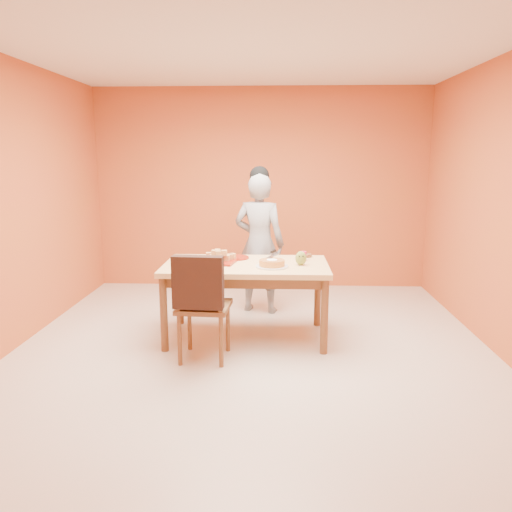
{
  "coord_description": "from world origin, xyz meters",
  "views": [
    {
      "loc": [
        0.22,
        -4.34,
        1.8
      ],
      "look_at": [
        0.02,
        0.3,
        0.86
      ],
      "focal_mm": 35.0,
      "sensor_mm": 36.0,
      "label": 1
    }
  ],
  "objects_px": {
    "dining_table": "(246,273)",
    "egg_ornament": "(301,258)",
    "person": "(259,244)",
    "magenta_glass": "(303,256)",
    "checker_tin": "(306,255)",
    "red_dinner_plate": "(236,258)",
    "dining_chair": "(204,304)",
    "sponge_cake": "(272,263)",
    "pastry_platter": "(218,261)"
  },
  "relations": [
    {
      "from": "dining_table",
      "to": "egg_ornament",
      "type": "relative_size",
      "value": 11.79
    },
    {
      "from": "person",
      "to": "magenta_glass",
      "type": "relative_size",
      "value": 17.38
    },
    {
      "from": "dining_table",
      "to": "checker_tin",
      "type": "relative_size",
      "value": 15.0
    },
    {
      "from": "red_dinner_plate",
      "to": "dining_table",
      "type": "bearing_deg",
      "value": -64.25
    },
    {
      "from": "red_dinner_plate",
      "to": "magenta_glass",
      "type": "height_order",
      "value": "magenta_glass"
    },
    {
      "from": "dining_table",
      "to": "person",
      "type": "height_order",
      "value": "person"
    },
    {
      "from": "dining_chair",
      "to": "magenta_glass",
      "type": "height_order",
      "value": "dining_chair"
    },
    {
      "from": "dining_table",
      "to": "dining_chair",
      "type": "bearing_deg",
      "value": -121.49
    },
    {
      "from": "person",
      "to": "sponge_cake",
      "type": "distance_m",
      "value": 1.04
    },
    {
      "from": "dining_chair",
      "to": "pastry_platter",
      "type": "distance_m",
      "value": 0.67
    },
    {
      "from": "dining_table",
      "to": "dining_chair",
      "type": "xyz_separation_m",
      "value": [
        -0.34,
        -0.56,
        -0.16
      ]
    },
    {
      "from": "dining_table",
      "to": "sponge_cake",
      "type": "distance_m",
      "value": 0.32
    },
    {
      "from": "red_dinner_plate",
      "to": "sponge_cake",
      "type": "height_order",
      "value": "sponge_cake"
    },
    {
      "from": "pastry_platter",
      "to": "checker_tin",
      "type": "xyz_separation_m",
      "value": [
        0.9,
        0.29,
        0.01
      ]
    },
    {
      "from": "pastry_platter",
      "to": "person",
      "type": "bearing_deg",
      "value": 65.05
    },
    {
      "from": "pastry_platter",
      "to": "egg_ornament",
      "type": "height_order",
      "value": "egg_ornament"
    },
    {
      "from": "red_dinner_plate",
      "to": "sponge_cake",
      "type": "relative_size",
      "value": 1.12
    },
    {
      "from": "person",
      "to": "sponge_cake",
      "type": "relative_size",
      "value": 6.62
    },
    {
      "from": "dining_table",
      "to": "pastry_platter",
      "type": "height_order",
      "value": "pastry_platter"
    },
    {
      "from": "person",
      "to": "dining_chair",
      "type": "bearing_deg",
      "value": 86.6
    },
    {
      "from": "dining_table",
      "to": "checker_tin",
      "type": "bearing_deg",
      "value": 29.83
    },
    {
      "from": "pastry_platter",
      "to": "red_dinner_plate",
      "type": "bearing_deg",
      "value": 49.44
    },
    {
      "from": "person",
      "to": "sponge_cake",
      "type": "bearing_deg",
      "value": 112.19
    },
    {
      "from": "red_dinner_plate",
      "to": "magenta_glass",
      "type": "relative_size",
      "value": 2.93
    },
    {
      "from": "dining_table",
      "to": "pastry_platter",
      "type": "distance_m",
      "value": 0.31
    },
    {
      "from": "dining_table",
      "to": "egg_ornament",
      "type": "distance_m",
      "value": 0.56
    },
    {
      "from": "pastry_platter",
      "to": "egg_ornament",
      "type": "bearing_deg",
      "value": -6.94
    },
    {
      "from": "dining_chair",
      "to": "red_dinner_plate",
      "type": "bearing_deg",
      "value": 78.33
    },
    {
      "from": "checker_tin",
      "to": "egg_ornament",
      "type": "bearing_deg",
      "value": -101.06
    },
    {
      "from": "dining_chair",
      "to": "magenta_glass",
      "type": "xyz_separation_m",
      "value": [
        0.91,
        0.73,
        0.3
      ]
    },
    {
      "from": "pastry_platter",
      "to": "sponge_cake",
      "type": "distance_m",
      "value": 0.58
    },
    {
      "from": "checker_tin",
      "to": "dining_chair",
      "type": "bearing_deg",
      "value": -136.36
    },
    {
      "from": "dining_chair",
      "to": "egg_ornament",
      "type": "xyz_separation_m",
      "value": [
        0.88,
        0.51,
        0.32
      ]
    },
    {
      "from": "sponge_cake",
      "to": "magenta_glass",
      "type": "relative_size",
      "value": 2.63
    },
    {
      "from": "person",
      "to": "magenta_glass",
      "type": "bearing_deg",
      "value": 136.82
    },
    {
      "from": "dining_table",
      "to": "person",
      "type": "distance_m",
      "value": 0.9
    },
    {
      "from": "pastry_platter",
      "to": "red_dinner_plate",
      "type": "relative_size",
      "value": 1.33
    },
    {
      "from": "dining_table",
      "to": "egg_ornament",
      "type": "bearing_deg",
      "value": -4.78
    },
    {
      "from": "sponge_cake",
      "to": "checker_tin",
      "type": "xyz_separation_m",
      "value": [
        0.36,
        0.49,
        -0.02
      ]
    },
    {
      "from": "magenta_glass",
      "to": "checker_tin",
      "type": "relative_size",
      "value": 0.87
    },
    {
      "from": "red_dinner_plate",
      "to": "checker_tin",
      "type": "bearing_deg",
      "value": 7.86
    },
    {
      "from": "dining_table",
      "to": "red_dinner_plate",
      "type": "distance_m",
      "value": 0.29
    },
    {
      "from": "dining_chair",
      "to": "checker_tin",
      "type": "bearing_deg",
      "value": 47.33
    },
    {
      "from": "egg_ornament",
      "to": "magenta_glass",
      "type": "relative_size",
      "value": 1.47
    },
    {
      "from": "magenta_glass",
      "to": "red_dinner_plate",
      "type": "bearing_deg",
      "value": 173.56
    },
    {
      "from": "pastry_platter",
      "to": "egg_ornament",
      "type": "distance_m",
      "value": 0.83
    },
    {
      "from": "dining_chair",
      "to": "egg_ornament",
      "type": "bearing_deg",
      "value": 34.1
    },
    {
      "from": "red_dinner_plate",
      "to": "checker_tin",
      "type": "height_order",
      "value": "checker_tin"
    },
    {
      "from": "pastry_platter",
      "to": "dining_table",
      "type": "bearing_deg",
      "value": -10.9
    },
    {
      "from": "dining_table",
      "to": "sponge_cake",
      "type": "relative_size",
      "value": 6.59
    }
  ]
}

